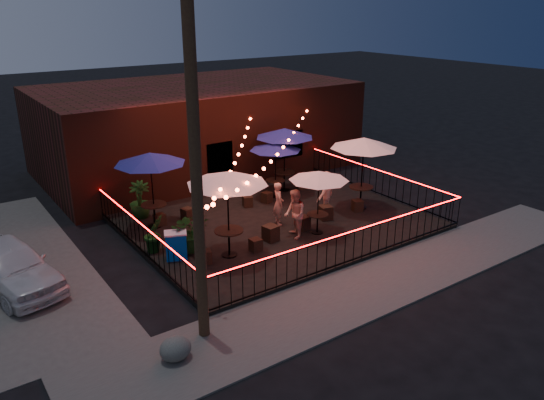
{
  "coord_description": "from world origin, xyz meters",
  "views": [
    {
      "loc": [
        -10.27,
        -12.38,
        7.48
      ],
      "look_at": [
        -0.47,
        1.61,
        1.15
      ],
      "focal_mm": 35.0,
      "sensor_mm": 36.0,
      "label": 1
    }
  ],
  "objects_px": {
    "cafe_table_0": "(227,179)",
    "boulder": "(175,349)",
    "cafe_table_5": "(285,134)",
    "cafe_table_3": "(276,147)",
    "cooler": "(176,245)",
    "cafe_table_2": "(319,177)",
    "cafe_table_4": "(364,144)",
    "utility_pole": "(196,177)",
    "cafe_table_1": "(150,159)"
  },
  "relations": [
    {
      "from": "cafe_table_5",
      "to": "boulder",
      "type": "distance_m",
      "value": 11.67
    },
    {
      "from": "cafe_table_1",
      "to": "cooler",
      "type": "bearing_deg",
      "value": -99.82
    },
    {
      "from": "cafe_table_0",
      "to": "cooler",
      "type": "height_order",
      "value": "cafe_table_0"
    },
    {
      "from": "cafe_table_2",
      "to": "cafe_table_3",
      "type": "bearing_deg",
      "value": 76.18
    },
    {
      "from": "cafe_table_5",
      "to": "boulder",
      "type": "xyz_separation_m",
      "value": [
        -8.56,
        -7.6,
        -2.24
      ]
    },
    {
      "from": "utility_pole",
      "to": "cafe_table_5",
      "type": "relative_size",
      "value": 2.73
    },
    {
      "from": "cafe_table_5",
      "to": "cafe_table_0",
      "type": "bearing_deg",
      "value": -141.6
    },
    {
      "from": "cafe_table_4",
      "to": "cooler",
      "type": "bearing_deg",
      "value": 179.43
    },
    {
      "from": "cooler",
      "to": "cafe_table_4",
      "type": "bearing_deg",
      "value": 22.42
    },
    {
      "from": "cafe_table_0",
      "to": "cafe_table_1",
      "type": "relative_size",
      "value": 0.98
    },
    {
      "from": "cafe_table_5",
      "to": "cooler",
      "type": "relative_size",
      "value": 3.34
    },
    {
      "from": "cafe_table_3",
      "to": "cafe_table_5",
      "type": "distance_m",
      "value": 0.94
    },
    {
      "from": "boulder",
      "to": "cafe_table_2",
      "type": "bearing_deg",
      "value": 26.27
    },
    {
      "from": "cafe_table_2",
      "to": "cafe_table_3",
      "type": "distance_m",
      "value": 3.88
    },
    {
      "from": "utility_pole",
      "to": "cafe_table_2",
      "type": "relative_size",
      "value": 3.63
    },
    {
      "from": "cafe_table_0",
      "to": "cafe_table_2",
      "type": "distance_m",
      "value": 3.38
    },
    {
      "from": "cafe_table_0",
      "to": "boulder",
      "type": "distance_m",
      "value": 5.57
    },
    {
      "from": "boulder",
      "to": "cooler",
      "type": "bearing_deg",
      "value": 64.28
    },
    {
      "from": "cafe_table_0",
      "to": "cooler",
      "type": "bearing_deg",
      "value": 152.75
    },
    {
      "from": "cafe_table_3",
      "to": "cooler",
      "type": "height_order",
      "value": "cafe_table_3"
    },
    {
      "from": "cafe_table_2",
      "to": "cooler",
      "type": "xyz_separation_m",
      "value": [
        -4.77,
        0.97,
        -1.57
      ]
    },
    {
      "from": "utility_pole",
      "to": "cafe_table_2",
      "type": "bearing_deg",
      "value": 26.23
    },
    {
      "from": "cafe_table_0",
      "to": "boulder",
      "type": "relative_size",
      "value": 3.38
    },
    {
      "from": "cafe_table_0",
      "to": "cafe_table_3",
      "type": "bearing_deg",
      "value": 39.72
    },
    {
      "from": "boulder",
      "to": "utility_pole",
      "type": "bearing_deg",
      "value": 26.49
    },
    {
      "from": "cafe_table_1",
      "to": "cafe_table_4",
      "type": "xyz_separation_m",
      "value": [
        7.16,
        -2.8,
        0.07
      ]
    },
    {
      "from": "cafe_table_2",
      "to": "cafe_table_4",
      "type": "xyz_separation_m",
      "value": [
        2.87,
        0.89,
        0.5
      ]
    },
    {
      "from": "cafe_table_3",
      "to": "cafe_table_5",
      "type": "relative_size",
      "value": 0.9
    },
    {
      "from": "utility_pole",
      "to": "cafe_table_5",
      "type": "xyz_separation_m",
      "value": [
        7.59,
        7.12,
        -1.44
      ]
    },
    {
      "from": "cafe_table_4",
      "to": "cafe_table_2",
      "type": "bearing_deg",
      "value": -162.7
    },
    {
      "from": "cafe_table_1",
      "to": "cafe_table_4",
      "type": "relative_size",
      "value": 0.91
    },
    {
      "from": "cafe_table_1",
      "to": "cafe_table_3",
      "type": "relative_size",
      "value": 1.05
    },
    {
      "from": "cafe_table_1",
      "to": "boulder",
      "type": "height_order",
      "value": "cafe_table_1"
    },
    {
      "from": "cafe_table_5",
      "to": "cafe_table_4",
      "type": "bearing_deg",
      "value": -70.52
    },
    {
      "from": "cafe_table_3",
      "to": "boulder",
      "type": "bearing_deg",
      "value": -137.44
    },
    {
      "from": "cafe_table_0",
      "to": "boulder",
      "type": "height_order",
      "value": "cafe_table_0"
    },
    {
      "from": "cafe_table_2",
      "to": "cafe_table_4",
      "type": "relative_size",
      "value": 0.73
    },
    {
      "from": "cafe_table_0",
      "to": "boulder",
      "type": "bearing_deg",
      "value": -134.32
    },
    {
      "from": "cafe_table_0",
      "to": "cafe_table_4",
      "type": "relative_size",
      "value": 0.9
    },
    {
      "from": "cafe_table_2",
      "to": "cafe_table_4",
      "type": "bearing_deg",
      "value": 17.3
    },
    {
      "from": "boulder",
      "to": "cafe_table_3",
      "type": "bearing_deg",
      "value": 42.56
    },
    {
      "from": "boulder",
      "to": "cafe_table_1",
      "type": "bearing_deg",
      "value": 70.06
    },
    {
      "from": "cafe_table_1",
      "to": "cafe_table_4",
      "type": "height_order",
      "value": "cafe_table_4"
    },
    {
      "from": "cafe_table_0",
      "to": "cafe_table_5",
      "type": "height_order",
      "value": "cafe_table_0"
    },
    {
      "from": "cafe_table_0",
      "to": "boulder",
      "type": "xyz_separation_m",
      "value": [
        -3.53,
        -3.62,
        -2.32
      ]
    },
    {
      "from": "cooler",
      "to": "utility_pole",
      "type": "bearing_deg",
      "value": -83.24
    },
    {
      "from": "cafe_table_2",
      "to": "boulder",
      "type": "height_order",
      "value": "cafe_table_2"
    },
    {
      "from": "cafe_table_1",
      "to": "cafe_table_0",
      "type": "bearing_deg",
      "value": -74.5
    },
    {
      "from": "cafe_table_3",
      "to": "cafe_table_4",
      "type": "distance_m",
      "value": 3.5
    },
    {
      "from": "cafe_table_1",
      "to": "cafe_table_5",
      "type": "distance_m",
      "value": 6.01
    }
  ]
}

